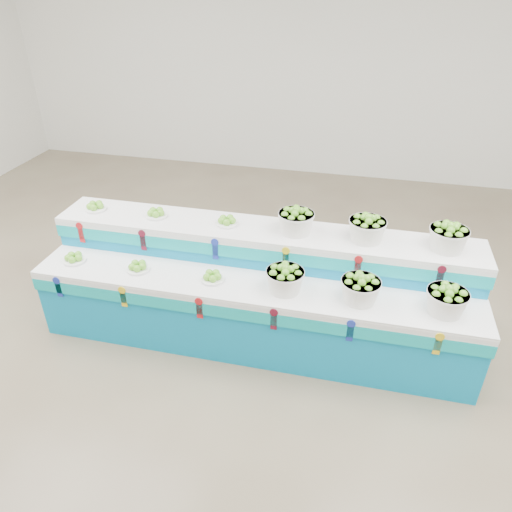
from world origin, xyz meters
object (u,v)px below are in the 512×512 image
display_stand (256,289)px  basket_upper_right (448,237)px  basket_lower_left (285,279)px  plate_upper_mid (156,212)px

display_stand → basket_upper_right: basket_upper_right is taller
display_stand → basket_lower_left: bearing=-38.5°
display_stand → plate_upper_mid: size_ratio=18.76×
basket_lower_left → basket_upper_right: 1.41m
basket_lower_left → display_stand: bearing=141.6°
basket_lower_left → plate_upper_mid: plate_upper_mid is taller
basket_lower_left → plate_upper_mid: size_ratio=1.53×
plate_upper_mid → basket_upper_right: size_ratio=0.65×
display_stand → plate_upper_mid: bearing=166.7°
basket_lower_left → plate_upper_mid: 1.45m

